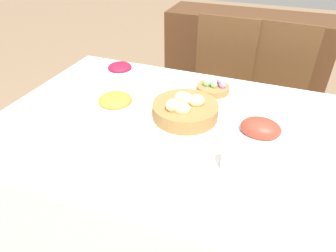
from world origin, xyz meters
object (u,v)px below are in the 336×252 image
Objects in this scene: sideboard at (243,63)px; drinking_cup at (231,159)px; chair_far_right at (271,96)px; dinner_plate at (150,182)px; beet_salad_bowl at (120,71)px; fork at (113,172)px; egg_basket at (213,87)px; bread_basket at (185,109)px; knife at (192,195)px; carrot_bowl at (115,104)px; butter_dish at (111,134)px; ham_platter at (260,129)px; spoon at (200,197)px; chair_far_center at (218,87)px.

drinking_cup is (0.19, -1.82, 0.38)m from sideboard.
dinner_plate is (-0.34, -1.26, 0.25)m from chair_far_right.
fork is (0.35, -0.71, -0.04)m from beet_salad_bowl.
fork is at bearing -104.65° from egg_basket.
sideboard is 4.59× the size of bread_basket.
bread_basket is 1.90× the size of beet_salad_bowl.
carrot_bowl is at bearing 142.52° from knife.
chair_far_right is at bearing 60.23° from egg_basket.
drinking_cup is at bearing -1.91° from butter_dish.
butter_dish is (-0.59, -0.24, -0.01)m from ham_platter.
ham_platter is 2.86× the size of drinking_cup.
chair_far_right reaches higher than ham_platter.
carrot_bowl is at bearing 117.07° from fork.
chair_far_right is 0.72× the size of sideboard.
fork is at bearing -63.85° from beet_salad_bowl.
butter_dish is (-0.61, -1.07, 0.26)m from chair_far_right.
sideboard is at bearing 93.93° from spoon.
drinking_cup is at bearing 61.58° from knife.
egg_basket is 0.74m from knife.
egg_basket is at bearing -90.30° from sideboard.
chair_far_right is 3.31× the size of bread_basket.
drinking_cup reaches higher than carrot_bowl.
fork is (0.19, -0.38, -0.04)m from carrot_bowl.
spoon is at bearing -46.34° from beet_salad_bowl.
beet_salad_bowl is at bearing -113.21° from sideboard.
egg_basket is at bearing -114.75° from chair_far_right.
knife is at bearing -37.32° from carrot_bowl.
dinner_plate is at bearing -35.50° from butter_dish.
bread_basket reaches higher than knife.
butter_dish is (-0.11, 0.19, 0.01)m from fork.
chair_far_right is at bearing 52.16° from carrot_bowl.
dinner_plate is at bearing -0.15° from fork.
knife is (-0.19, -1.26, 0.25)m from chair_far_right.
carrot_bowl is 0.62m from knife.
ham_platter is 0.46m from knife.
chair_far_center is at bearing 99.43° from spoon.
bread_basket is 1.16× the size of ham_platter.
ham_platter is (0.28, -0.31, 0.00)m from egg_basket.
beet_salad_bowl is (-0.54, -0.02, 0.01)m from egg_basket.
sideboard is at bearing 89.70° from egg_basket.
sideboard is 2.03m from fork.
beet_salad_bowl is 0.97× the size of fork.
ham_platter is (-0.02, -0.83, 0.27)m from chair_far_right.
knife is (0.15, 0.00, -0.00)m from dinner_plate.
sideboard is at bearing 116.95° from chair_far_right.
dinner_plate is (0.02, -0.45, -0.04)m from bread_basket.
chair_far_right reaches higher than beet_salad_bowl.
egg_basket is 0.54m from beet_salad_bowl.
butter_dish is at bearing -114.50° from chair_far_right.
chair_far_right is 6.10× the size of fork.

